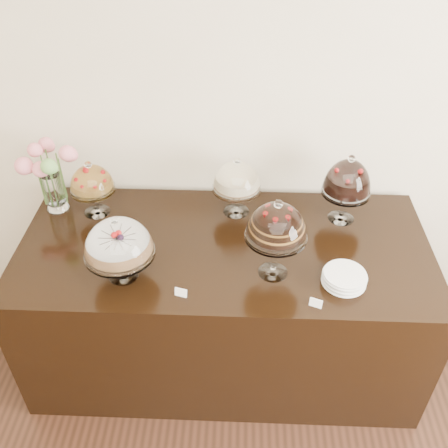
{
  "coord_description": "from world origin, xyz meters",
  "views": [
    {
      "loc": [
        -0.17,
        0.44,
        2.65
      ],
      "look_at": [
        -0.25,
        2.4,
        1.08
      ],
      "focal_mm": 40.0,
      "sensor_mm": 36.0,
      "label": 1
    }
  ],
  "objects_px": {
    "cake_stand_cheesecake": "(237,179)",
    "flower_vase": "(50,171)",
    "cake_stand_fruit_tart": "(91,181)",
    "plate_stack": "(344,278)",
    "cake_stand_sugar_sponge": "(118,241)",
    "cake_stand_dark_choco": "(348,180)",
    "cake_stand_choco_layer": "(277,225)",
    "display_counter": "(224,302)"
  },
  "relations": [
    {
      "from": "display_counter",
      "to": "plate_stack",
      "type": "height_order",
      "value": "plate_stack"
    },
    {
      "from": "cake_stand_choco_layer",
      "to": "flower_vase",
      "type": "height_order",
      "value": "cake_stand_choco_layer"
    },
    {
      "from": "cake_stand_fruit_tart",
      "to": "cake_stand_sugar_sponge",
      "type": "bearing_deg",
      "value": -63.47
    },
    {
      "from": "cake_stand_sugar_sponge",
      "to": "cake_stand_dark_choco",
      "type": "relative_size",
      "value": 0.88
    },
    {
      "from": "display_counter",
      "to": "cake_stand_dark_choco",
      "type": "distance_m",
      "value": 1.0
    },
    {
      "from": "cake_stand_dark_choco",
      "to": "flower_vase",
      "type": "distance_m",
      "value": 1.64
    },
    {
      "from": "cake_stand_dark_choco",
      "to": "cake_stand_cheesecake",
      "type": "bearing_deg",
      "value": 176.17
    },
    {
      "from": "cake_stand_sugar_sponge",
      "to": "cake_stand_choco_layer",
      "type": "bearing_deg",
      "value": 3.96
    },
    {
      "from": "cake_stand_fruit_tart",
      "to": "cake_stand_dark_choco",
      "type": "bearing_deg",
      "value": -0.12
    },
    {
      "from": "cake_stand_choco_layer",
      "to": "display_counter",
      "type": "bearing_deg",
      "value": 141.18
    },
    {
      "from": "cake_stand_fruit_tart",
      "to": "plate_stack",
      "type": "xyz_separation_m",
      "value": [
        1.34,
        -0.52,
        -0.18
      ]
    },
    {
      "from": "cake_stand_fruit_tart",
      "to": "flower_vase",
      "type": "distance_m",
      "value": 0.24
    },
    {
      "from": "cake_stand_sugar_sponge",
      "to": "cake_stand_cheesecake",
      "type": "height_order",
      "value": "cake_stand_sugar_sponge"
    },
    {
      "from": "plate_stack",
      "to": "cake_stand_choco_layer",
      "type": "bearing_deg",
      "value": 170.12
    },
    {
      "from": "cake_stand_sugar_sponge",
      "to": "cake_stand_cheesecake",
      "type": "xyz_separation_m",
      "value": [
        0.55,
        0.55,
        0.0
      ]
    },
    {
      "from": "cake_stand_sugar_sponge",
      "to": "plate_stack",
      "type": "height_order",
      "value": "cake_stand_sugar_sponge"
    },
    {
      "from": "cake_stand_sugar_sponge",
      "to": "cake_stand_fruit_tart",
      "type": "distance_m",
      "value": 0.57
    },
    {
      "from": "flower_vase",
      "to": "plate_stack",
      "type": "distance_m",
      "value": 1.69
    },
    {
      "from": "plate_stack",
      "to": "display_counter",
      "type": "bearing_deg",
      "value": 156.23
    },
    {
      "from": "cake_stand_sugar_sponge",
      "to": "cake_stand_fruit_tart",
      "type": "height_order",
      "value": "cake_stand_sugar_sponge"
    },
    {
      "from": "cake_stand_dark_choco",
      "to": "display_counter",
      "type": "bearing_deg",
      "value": -158.56
    },
    {
      "from": "display_counter",
      "to": "cake_stand_cheesecake",
      "type": "bearing_deg",
      "value": 79.17
    },
    {
      "from": "display_counter",
      "to": "cake_stand_sugar_sponge",
      "type": "distance_m",
      "value": 0.87
    },
    {
      "from": "cake_stand_cheesecake",
      "to": "plate_stack",
      "type": "relative_size",
      "value": 1.71
    },
    {
      "from": "plate_stack",
      "to": "cake_stand_cheesecake",
      "type": "bearing_deg",
      "value": 133.88
    },
    {
      "from": "cake_stand_sugar_sponge",
      "to": "cake_stand_cheesecake",
      "type": "relative_size",
      "value": 1.02
    },
    {
      "from": "display_counter",
      "to": "flower_vase",
      "type": "distance_m",
      "value": 1.24
    },
    {
      "from": "cake_stand_choco_layer",
      "to": "cake_stand_cheesecake",
      "type": "height_order",
      "value": "cake_stand_choco_layer"
    },
    {
      "from": "cake_stand_cheesecake",
      "to": "plate_stack",
      "type": "height_order",
      "value": "cake_stand_cheesecake"
    },
    {
      "from": "cake_stand_dark_choco",
      "to": "plate_stack",
      "type": "relative_size",
      "value": 1.96
    },
    {
      "from": "cake_stand_cheesecake",
      "to": "cake_stand_dark_choco",
      "type": "relative_size",
      "value": 0.87
    },
    {
      "from": "cake_stand_choco_layer",
      "to": "plate_stack",
      "type": "distance_m",
      "value": 0.44
    },
    {
      "from": "display_counter",
      "to": "plate_stack",
      "type": "relative_size",
      "value": 10.48
    },
    {
      "from": "flower_vase",
      "to": "plate_stack",
      "type": "bearing_deg",
      "value": -19.32
    },
    {
      "from": "cake_stand_fruit_tart",
      "to": "cake_stand_cheesecake",
      "type": "bearing_deg",
      "value": 2.63
    },
    {
      "from": "cake_stand_dark_choco",
      "to": "plate_stack",
      "type": "xyz_separation_m",
      "value": [
        -0.06,
        -0.52,
        -0.23
      ]
    },
    {
      "from": "flower_vase",
      "to": "plate_stack",
      "type": "height_order",
      "value": "flower_vase"
    },
    {
      "from": "cake_stand_fruit_tart",
      "to": "plate_stack",
      "type": "height_order",
      "value": "cake_stand_fruit_tart"
    },
    {
      "from": "cake_stand_sugar_sponge",
      "to": "cake_stand_choco_layer",
      "type": "distance_m",
      "value": 0.75
    },
    {
      "from": "cake_stand_cheesecake",
      "to": "flower_vase",
      "type": "relative_size",
      "value": 0.87
    },
    {
      "from": "cake_stand_choco_layer",
      "to": "cake_stand_fruit_tart",
      "type": "xyz_separation_m",
      "value": [
        -1.0,
        0.46,
        -0.09
      ]
    },
    {
      "from": "cake_stand_choco_layer",
      "to": "flower_vase",
      "type": "distance_m",
      "value": 1.33
    }
  ]
}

